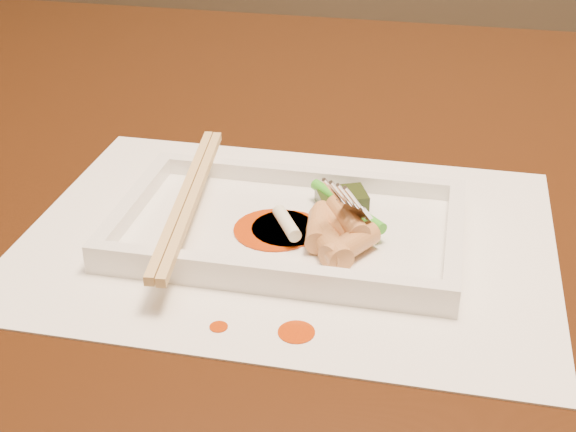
% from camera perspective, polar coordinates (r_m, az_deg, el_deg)
% --- Properties ---
extents(table, '(1.40, 0.90, 0.75)m').
position_cam_1_polar(table, '(0.80, 3.09, -2.17)').
color(table, black).
rests_on(table, ground).
extents(placemat, '(0.40, 0.30, 0.00)m').
position_cam_1_polar(placemat, '(0.61, 0.00, -1.52)').
color(placemat, white).
rests_on(placemat, table).
extents(sauce_splatter_a, '(0.02, 0.02, 0.00)m').
position_cam_1_polar(sauce_splatter_a, '(0.51, 0.60, -8.26)').
color(sauce_splatter_a, '#B53505').
rests_on(sauce_splatter_a, placemat).
extents(sauce_splatter_b, '(0.01, 0.01, 0.00)m').
position_cam_1_polar(sauce_splatter_b, '(0.52, -4.95, -7.85)').
color(sauce_splatter_b, '#B53505').
rests_on(sauce_splatter_b, placemat).
extents(plate_base, '(0.26, 0.16, 0.01)m').
position_cam_1_polar(plate_base, '(0.61, 0.00, -1.14)').
color(plate_base, white).
rests_on(plate_base, placemat).
extents(plate_rim_far, '(0.26, 0.01, 0.01)m').
position_cam_1_polar(plate_rim_far, '(0.67, 1.32, 2.84)').
color(plate_rim_far, white).
rests_on(plate_rim_far, plate_base).
extents(plate_rim_near, '(0.26, 0.01, 0.01)m').
position_cam_1_polar(plate_rim_near, '(0.54, -1.63, -4.04)').
color(plate_rim_near, white).
rests_on(plate_rim_near, plate_base).
extents(plate_rim_left, '(0.01, 0.14, 0.01)m').
position_cam_1_polar(plate_rim_left, '(0.64, -10.93, 0.91)').
color(plate_rim_left, white).
rests_on(plate_rim_left, plate_base).
extents(plate_rim_right, '(0.01, 0.14, 0.01)m').
position_cam_1_polar(plate_rim_right, '(0.60, 11.75, -1.48)').
color(plate_rim_right, white).
rests_on(plate_rim_right, plate_base).
extents(veg_piece, '(0.05, 0.04, 0.01)m').
position_cam_1_polar(veg_piece, '(0.63, 3.85, 1.22)').
color(veg_piece, black).
rests_on(veg_piece, plate_base).
extents(scallion_white, '(0.03, 0.04, 0.01)m').
position_cam_1_polar(scallion_white, '(0.59, -0.09, -0.51)').
color(scallion_white, '#EAEACC').
rests_on(scallion_white, plate_base).
extents(scallion_green, '(0.07, 0.07, 0.01)m').
position_cam_1_polar(scallion_green, '(0.61, 4.23, 0.74)').
color(scallion_green, green).
rests_on(scallion_green, plate_base).
extents(chopstick_a, '(0.04, 0.23, 0.01)m').
position_cam_1_polar(chopstick_a, '(0.62, -7.43, 1.38)').
color(chopstick_a, tan).
rests_on(chopstick_a, plate_rim_near).
extents(chopstick_b, '(0.04, 0.23, 0.01)m').
position_cam_1_polar(chopstick_b, '(0.62, -6.73, 1.31)').
color(chopstick_b, tan).
rests_on(chopstick_b, plate_rim_near).
extents(fork, '(0.09, 0.10, 0.14)m').
position_cam_1_polar(fork, '(0.58, 7.16, 5.63)').
color(fork, silver).
rests_on(fork, plate_base).
extents(sauce_blob_0, '(0.06, 0.06, 0.00)m').
position_cam_1_polar(sauce_blob_0, '(0.60, -0.94, -0.97)').
color(sauce_blob_0, '#B53505').
rests_on(sauce_blob_0, plate_base).
extents(sauce_blob_1, '(0.04, 0.04, 0.00)m').
position_cam_1_polar(sauce_blob_1, '(0.60, 1.68, -1.31)').
color(sauce_blob_1, '#B53505').
rests_on(sauce_blob_1, plate_base).
extents(sauce_blob_2, '(0.05, 0.05, 0.00)m').
position_cam_1_polar(sauce_blob_2, '(0.61, -0.02, -0.90)').
color(sauce_blob_2, '#B53505').
rests_on(sauce_blob_2, plate_base).
extents(rice_cake_0, '(0.04, 0.05, 0.02)m').
position_cam_1_polar(rice_cake_0, '(0.57, 4.43, -2.05)').
color(rice_cake_0, tan).
rests_on(rice_cake_0, plate_base).
extents(rice_cake_1, '(0.04, 0.05, 0.02)m').
position_cam_1_polar(rice_cake_1, '(0.57, 2.98, -2.00)').
color(rice_cake_1, tan).
rests_on(rice_cake_1, plate_base).
extents(rice_cake_2, '(0.04, 0.05, 0.02)m').
position_cam_1_polar(rice_cake_2, '(0.59, 4.25, -0.22)').
color(rice_cake_2, tan).
rests_on(rice_cake_2, plate_base).
extents(rice_cake_3, '(0.02, 0.04, 0.02)m').
position_cam_1_polar(rice_cake_3, '(0.59, 2.20, -0.95)').
color(rice_cake_3, tan).
rests_on(rice_cake_3, plate_base).
extents(rice_cake_4, '(0.04, 0.05, 0.02)m').
position_cam_1_polar(rice_cake_4, '(0.59, 3.38, -0.52)').
color(rice_cake_4, tan).
rests_on(rice_cake_4, plate_base).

